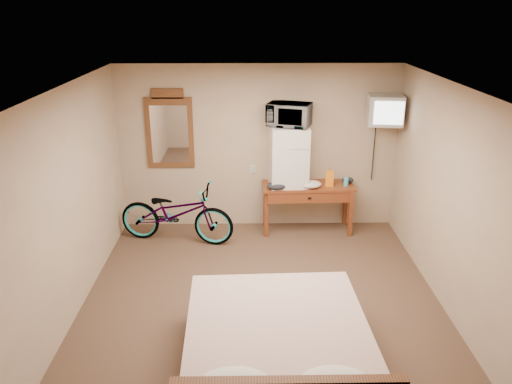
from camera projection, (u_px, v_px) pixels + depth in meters
room at (262, 206)px, 5.39m from camera, size 4.60×4.64×2.50m
desk at (308, 193)px, 7.49m from camera, size 1.38×0.56×0.75m
mini_fridge at (288, 156)px, 7.35m from camera, size 0.59×0.57×0.89m
microwave at (289, 115)px, 7.13m from camera, size 0.70×0.58×0.33m
snack_bag at (330, 179)px, 7.38m from camera, size 0.13×0.09×0.24m
blue_cup at (346, 182)px, 7.42m from camera, size 0.07×0.07×0.12m
cloth_cream at (310, 184)px, 7.35m from camera, size 0.34×0.26×0.11m
cloth_dark_a at (276, 186)px, 7.28m from camera, size 0.29×0.22×0.11m
cloth_dark_b at (348, 180)px, 7.56m from camera, size 0.18×0.15×0.08m
crt_television at (385, 110)px, 7.08m from camera, size 0.53×0.61×0.42m
wall_mirror at (170, 130)px, 7.39m from camera, size 0.70×0.04×1.19m
bicycle at (176, 213)px, 7.24m from camera, size 1.79×0.93×0.90m
bed at (280, 363)px, 4.45m from camera, size 1.76×2.29×0.90m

